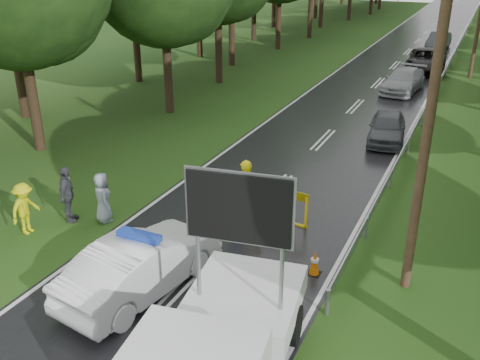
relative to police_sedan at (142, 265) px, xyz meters
The scene contains 20 objects.
ground 1.52m from the police_sedan, 52.61° to the left, with size 160.00×160.00×0.00m, color #1E4614.
road 31.07m from the police_sedan, 88.52° to the left, with size 7.00×140.00×0.02m, color black.
guardrail 31.04m from the police_sedan, 81.66° to the left, with size 0.12×60.06×0.70m.
utility_pole_near 7.98m from the police_sedan, 26.92° to the left, with size 1.40×0.24×10.00m.
police_sedan is the anchor object (origin of this frame).
work_truck 4.11m from the police_sedan, 34.91° to the right, with size 3.06×5.54×4.19m.
barrier 5.22m from the police_sedan, 75.05° to the left, with size 2.81×0.47×1.17m.
officer 4.65m from the police_sedan, 80.34° to the left, with size 0.75×0.50×2.07m, color yellow.
civilian 4.11m from the police_sedan, 79.70° to the left, with size 0.85×0.66×1.74m, color #1B25AF.
bystander_left 5.03m from the police_sedan, 167.99° to the left, with size 1.06×0.61×1.63m, color #CCD20B.
bystander_mid 4.80m from the police_sedan, 152.97° to the left, with size 1.08×0.45×1.85m, color #3B3D42.
bystander_right 4.21m from the police_sedan, 141.15° to the left, with size 0.80×0.52×1.64m, color #8691A1.
queue_car_first 14.48m from the police_sedan, 76.48° to the left, with size 1.55×3.84×1.31m, color #45484D.
queue_car_second 23.63m from the police_sedan, 83.79° to the left, with size 1.87×4.61×1.34m, color #9D9FA4.
queue_car_third 30.11m from the police_sedan, 84.20° to the left, with size 2.52×5.47×1.52m, color black.
queue_car_fourth 39.71m from the police_sedan, 85.90° to the left, with size 1.44×4.12×1.36m, color #42454A.
cone_center 1.49m from the police_sedan, 76.44° to the left, with size 0.34×0.34×0.72m.
cone_far 3.93m from the police_sedan, 64.98° to the left, with size 0.37×0.37×0.79m.
cone_left_mid 2.00m from the police_sedan, 127.81° to the left, with size 0.34×0.34×0.72m.
cone_right 4.52m from the police_sedan, 34.47° to the left, with size 0.34×0.34×0.73m.
Camera 1 is at (6.20, -10.29, 8.07)m, focal length 40.00 mm.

